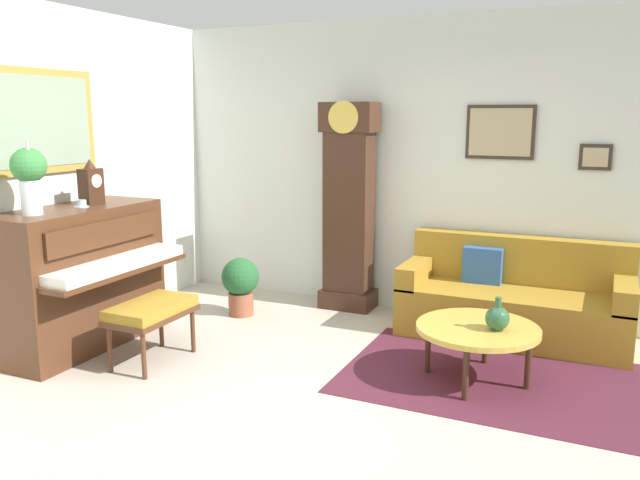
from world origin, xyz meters
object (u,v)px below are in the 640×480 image
Objects in this scene: flower_vase at (29,173)px; green_jug at (497,318)px; grandfather_clock at (349,212)px; mantel_clock at (91,184)px; coffee_table at (478,330)px; potted_plant at (240,282)px; piano_bench at (151,312)px; couch at (513,300)px; piano at (81,276)px; teacup at (82,204)px.

flower_vase is 2.42× the size of green_jug.
grandfather_clock is 8.46× the size of green_jug.
grandfather_clock reaches higher than mantel_clock.
grandfather_clock is at bearing 47.00° from mantel_clock.
potted_plant is at bearing 165.52° from coffee_table.
potted_plant is (-2.37, 0.61, -0.06)m from coffee_table.
couch is (2.46, 1.81, -0.09)m from piano_bench.
coffee_table is at bearing 8.16° from mantel_clock.
couch reaches higher than potted_plant.
potted_plant is (-0.00, 1.30, -0.08)m from piano_bench.
green_jug is at bearing 10.46° from piano.
mantel_clock is (-0.76, 0.24, 0.93)m from piano_bench.
potted_plant is at bearing 58.97° from teacup.
piano_bench is at bearing -7.07° from teacup.
coffee_table is at bearing -14.48° from potted_plant.
potted_plant is (0.76, 1.67, -1.16)m from flower_vase.
mantel_clock is at bearing -154.04° from couch.
couch is 3.28× the size of flower_vase.
mantel_clock is 3.40m from green_jug.
flower_vase is at bearing -162.60° from green_jug.
flower_vase is (-0.00, -0.61, 0.14)m from mantel_clock.
teacup is (-0.73, 0.09, 0.79)m from piano_bench.
green_jug is at bearing 14.78° from piano_bench.
grandfather_clock is 17.50× the size of teacup.
couch is at bearing 11.68° from potted_plant.
teacup is 0.48× the size of green_jug.
potted_plant reaches higher than piano_bench.
piano_bench is at bearing -165.22° from green_jug.
green_jug is at bearing -14.36° from potted_plant.
flower_vase is at bearing -124.62° from grandfather_clock.
grandfather_clock is (1.61, 1.91, 0.37)m from piano.
green_jug is at bearing 9.99° from teacup.
mantel_clock is 1.65m from potted_plant.
mantel_clock reaches higher than potted_plant.
mantel_clock reaches higher than green_jug.
piano is 1.64× the size of coffee_table.
grandfather_clock is at bearing 140.09° from coffee_table.
flower_vase reaches higher than teacup.
green_jug reaches higher than piano_bench.
flower_vase is 1.04× the size of potted_plant.
mantel_clock is (0.00, 0.18, 0.75)m from piano.
coffee_table is 3.26m from teacup.
piano reaches higher than couch.
green_jug reaches higher than coffee_table.
green_jug is 2.59m from potted_plant.
coffee_table is (-0.10, -1.12, 0.07)m from couch.
grandfather_clock is 2.07m from coffee_table.
piano_bench is 1.08m from teacup.
mantel_clock is at bearing 162.47° from piano_bench.
couch is 1.17m from green_jug.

